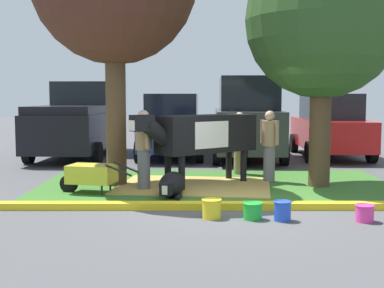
{
  "coord_description": "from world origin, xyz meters",
  "views": [
    {
      "loc": [
        -0.71,
        -8.67,
        1.93
      ],
      "look_at": [
        -0.66,
        2.42,
        0.9
      ],
      "focal_mm": 47.69,
      "sensor_mm": 36.0,
      "label": 1
    }
  ],
  "objects_px": {
    "person_visitor_far": "(141,147)",
    "bucket_pink": "(362,213)",
    "person_handler": "(267,144)",
    "pickup_truck_black": "(76,122)",
    "wheelbarrow": "(88,174)",
    "sedan_blue": "(171,126)",
    "cow_holstein": "(201,134)",
    "shade_tree_right": "(320,22)",
    "bucket_green": "(250,210)",
    "bucket_yellow": "(209,208)",
    "sedan_red": "(328,126)",
    "person_visitor_near": "(237,141)",
    "bucket_blue": "(280,210)",
    "suv_dark_grey": "(245,118)",
    "calf_lying": "(170,185)"
  },
  "relations": [
    {
      "from": "sedan_blue",
      "to": "sedan_red",
      "type": "xyz_separation_m",
      "value": [
        5.02,
        -0.09,
        0.0
      ]
    },
    {
      "from": "sedan_blue",
      "to": "sedan_red",
      "type": "height_order",
      "value": "same"
    },
    {
      "from": "bucket_green",
      "to": "sedan_red",
      "type": "bearing_deg",
      "value": 67.49
    },
    {
      "from": "person_handler",
      "to": "wheelbarrow",
      "type": "distance_m",
      "value": 4.02
    },
    {
      "from": "wheelbarrow",
      "to": "sedan_blue",
      "type": "height_order",
      "value": "sedan_blue"
    },
    {
      "from": "pickup_truck_black",
      "to": "person_handler",
      "type": "bearing_deg",
      "value": -42.92
    },
    {
      "from": "bucket_yellow",
      "to": "sedan_red",
      "type": "distance_m",
      "value": 9.23
    },
    {
      "from": "cow_holstein",
      "to": "bucket_green",
      "type": "bearing_deg",
      "value": -76.53
    },
    {
      "from": "person_visitor_near",
      "to": "person_visitor_far",
      "type": "relative_size",
      "value": 0.93
    },
    {
      "from": "person_visitor_far",
      "to": "bucket_pink",
      "type": "height_order",
      "value": "person_visitor_far"
    },
    {
      "from": "wheelbarrow",
      "to": "pickup_truck_black",
      "type": "xyz_separation_m",
      "value": [
        -1.63,
        6.34,
        0.73
      ]
    },
    {
      "from": "person_handler",
      "to": "pickup_truck_black",
      "type": "height_order",
      "value": "pickup_truck_black"
    },
    {
      "from": "person_visitor_near",
      "to": "suv_dark_grey",
      "type": "height_order",
      "value": "suv_dark_grey"
    },
    {
      "from": "pickup_truck_black",
      "to": "shade_tree_right",
      "type": "bearing_deg",
      "value": -41.15
    },
    {
      "from": "calf_lying",
      "to": "pickup_truck_black",
      "type": "xyz_separation_m",
      "value": [
        -3.26,
        6.68,
        0.88
      ]
    },
    {
      "from": "wheelbarrow",
      "to": "person_visitor_far",
      "type": "bearing_deg",
      "value": 17.59
    },
    {
      "from": "bucket_green",
      "to": "bucket_yellow",
      "type": "bearing_deg",
      "value": 173.56
    },
    {
      "from": "person_handler",
      "to": "person_visitor_near",
      "type": "relative_size",
      "value": 1.04
    },
    {
      "from": "bucket_yellow",
      "to": "person_visitor_near",
      "type": "bearing_deg",
      "value": 79.39
    },
    {
      "from": "bucket_yellow",
      "to": "pickup_truck_black",
      "type": "bearing_deg",
      "value": 115.21
    },
    {
      "from": "cow_holstein",
      "to": "pickup_truck_black",
      "type": "xyz_separation_m",
      "value": [
        -3.89,
        5.47,
        -0.01
      ]
    },
    {
      "from": "shade_tree_right",
      "to": "calf_lying",
      "type": "height_order",
      "value": "shade_tree_right"
    },
    {
      "from": "calf_lying",
      "to": "bucket_yellow",
      "type": "relative_size",
      "value": 4.13
    },
    {
      "from": "cow_holstein",
      "to": "person_visitor_far",
      "type": "relative_size",
      "value": 1.62
    },
    {
      "from": "person_visitor_far",
      "to": "wheelbarrow",
      "type": "height_order",
      "value": "person_visitor_far"
    },
    {
      "from": "sedan_red",
      "to": "person_handler",
      "type": "bearing_deg",
      "value": -118.85
    },
    {
      "from": "bucket_blue",
      "to": "bucket_pink",
      "type": "height_order",
      "value": "bucket_blue"
    },
    {
      "from": "bucket_green",
      "to": "suv_dark_grey",
      "type": "height_order",
      "value": "suv_dark_grey"
    },
    {
      "from": "pickup_truck_black",
      "to": "calf_lying",
      "type": "bearing_deg",
      "value": -63.98
    },
    {
      "from": "bucket_green",
      "to": "bucket_pink",
      "type": "height_order",
      "value": "same"
    },
    {
      "from": "person_handler",
      "to": "bucket_blue",
      "type": "distance_m",
      "value": 3.65
    },
    {
      "from": "cow_holstein",
      "to": "person_visitor_near",
      "type": "distance_m",
      "value": 1.89
    },
    {
      "from": "bucket_yellow",
      "to": "sedan_blue",
      "type": "xyz_separation_m",
      "value": [
        -0.93,
        8.32,
        0.82
      ]
    },
    {
      "from": "shade_tree_right",
      "to": "bucket_pink",
      "type": "height_order",
      "value": "shade_tree_right"
    },
    {
      "from": "shade_tree_right",
      "to": "bucket_blue",
      "type": "bearing_deg",
      "value": -113.62
    },
    {
      "from": "shade_tree_right",
      "to": "pickup_truck_black",
      "type": "relative_size",
      "value": 0.94
    },
    {
      "from": "cow_holstein",
      "to": "person_visitor_near",
      "type": "height_order",
      "value": "cow_holstein"
    },
    {
      "from": "pickup_truck_black",
      "to": "sedan_blue",
      "type": "distance_m",
      "value": 3.04
    },
    {
      "from": "shade_tree_right",
      "to": "bucket_green",
      "type": "xyz_separation_m",
      "value": [
        -1.77,
        -2.91,
        -3.34
      ]
    },
    {
      "from": "shade_tree_right",
      "to": "sedan_blue",
      "type": "height_order",
      "value": "shade_tree_right"
    },
    {
      "from": "cow_holstein",
      "to": "person_visitor_near",
      "type": "relative_size",
      "value": 1.74
    },
    {
      "from": "wheelbarrow",
      "to": "suv_dark_grey",
      "type": "height_order",
      "value": "suv_dark_grey"
    },
    {
      "from": "person_visitor_far",
      "to": "bucket_green",
      "type": "height_order",
      "value": "person_visitor_far"
    },
    {
      "from": "cow_holstein",
      "to": "wheelbarrow",
      "type": "relative_size",
      "value": 1.66
    },
    {
      "from": "person_visitor_far",
      "to": "bucket_green",
      "type": "bearing_deg",
      "value": -51.72
    },
    {
      "from": "cow_holstein",
      "to": "wheelbarrow",
      "type": "xyz_separation_m",
      "value": [
        -2.26,
        -0.87,
        -0.74
      ]
    },
    {
      "from": "person_visitor_far",
      "to": "sedan_blue",
      "type": "bearing_deg",
      "value": 86.38
    },
    {
      "from": "cow_holstein",
      "to": "bucket_blue",
      "type": "xyz_separation_m",
      "value": [
        1.18,
        -3.11,
        -0.96
      ]
    },
    {
      "from": "shade_tree_right",
      "to": "person_handler",
      "type": "bearing_deg",
      "value": 150.4
    },
    {
      "from": "cow_holstein",
      "to": "bucket_green",
      "type": "xyz_separation_m",
      "value": [
        0.72,
        -3.01,
        -0.98
      ]
    }
  ]
}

